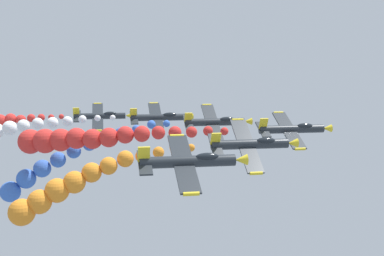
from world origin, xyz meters
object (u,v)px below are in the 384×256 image
at_px(airplane_lead, 293,129).
at_px(airplane_right_inner, 251,144).
at_px(airplane_left_outer, 160,117).
at_px(airplane_right_outer, 190,161).
at_px(airplane_trailing, 101,116).
at_px(airplane_left_inner, 216,122).

bearing_deg(airplane_lead, airplane_right_inner, -42.33).
xyz_separation_m(airplane_lead, airplane_left_outer, (-17.29, -16.12, 0.14)).
bearing_deg(airplane_right_outer, airplane_left_outer, 177.99).
xyz_separation_m(airplane_right_inner, airplane_left_outer, (-26.77, -7.48, 0.52)).
height_order(airplane_lead, airplane_right_inner, airplane_right_inner).
relative_size(airplane_left_outer, airplane_trailing, 1.00).
relative_size(airplane_left_inner, airplane_trailing, 1.00).
distance_m(airplane_lead, airplane_right_outer, 25.63).
distance_m(airplane_lead, airplane_trailing, 37.23).
bearing_deg(airplane_left_inner, airplane_right_inner, 0.00).
relative_size(airplane_right_inner, airplane_left_outer, 1.00).
bearing_deg(airplane_right_outer, airplane_lead, 137.29).
bearing_deg(airplane_left_outer, airplane_left_inner, 41.57).
height_order(airplane_left_inner, airplane_trailing, airplane_left_inner).
xyz_separation_m(airplane_lead, airplane_right_inner, (9.48, -8.63, -0.38)).
height_order(airplane_lead, airplane_left_outer, airplane_left_outer).
relative_size(airplane_left_inner, airplane_left_outer, 1.00).
xyz_separation_m(airplane_left_outer, airplane_right_outer, (36.12, -1.26, -0.48)).
distance_m(airplane_right_inner, airplane_right_outer, 12.81).
relative_size(airplane_left_inner, airplane_right_inner, 1.00).
xyz_separation_m(airplane_right_inner, airplane_right_outer, (9.35, -8.75, 0.04)).
xyz_separation_m(airplane_left_inner, airplane_right_inner, (18.33, 0.00, -0.53)).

